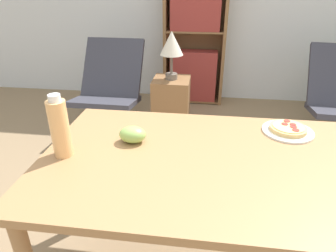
{
  "coord_description": "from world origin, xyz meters",
  "views": [
    {
      "loc": [
        0.02,
        -1.22,
        1.44
      ],
      "look_at": [
        -0.15,
        0.03,
        0.81
      ],
      "focal_mm": 32.0,
      "sensor_mm": 36.0,
      "label": 1
    }
  ],
  "objects": [
    {
      "name": "drink_bottle",
      "position": [
        -0.57,
        -0.18,
        0.88
      ],
      "size": [
        0.08,
        0.08,
        0.28
      ],
      "color": "#EFB270",
      "rests_on": "dining_table"
    },
    {
      "name": "side_table",
      "position": [
        -0.3,
        1.44,
        0.3
      ],
      "size": [
        0.34,
        0.34,
        0.59
      ],
      "color": "brown",
      "rests_on": "ground_plane"
    },
    {
      "name": "grape_bunch",
      "position": [
        -0.31,
        -0.03,
        0.79
      ],
      "size": [
        0.12,
        0.1,
        0.08
      ],
      "color": "#93BC5B",
      "rests_on": "dining_table"
    },
    {
      "name": "pizza_on_plate",
      "position": [
        0.43,
        0.16,
        0.77
      ],
      "size": [
        0.25,
        0.25,
        0.04
      ],
      "color": "white",
      "rests_on": "dining_table"
    },
    {
      "name": "bookshelf",
      "position": [
        -0.15,
        2.45,
        0.8
      ],
      "size": [
        0.73,
        0.29,
        1.74
      ],
      "color": "brown",
      "rests_on": "ground_plane"
    },
    {
      "name": "lounge_chair_near",
      "position": [
        -0.94,
        1.52,
        0.29
      ],
      "size": [
        0.61,
        0.77,
        0.88
      ],
      "rotation": [
        0.0,
        0.0,
        -0.01
      ],
      "color": "slate",
      "rests_on": "ground_plane"
    },
    {
      "name": "dining_table",
      "position": [
        0.02,
        -0.13,
        0.66
      ],
      "size": [
        1.39,
        0.9,
        0.75
      ],
      "color": "#A37549",
      "rests_on": "ground_plane"
    },
    {
      "name": "table_lamp",
      "position": [
        -0.3,
        1.44,
        0.9
      ],
      "size": [
        0.21,
        0.21,
        0.43
      ],
      "color": "#665B51",
      "rests_on": "side_table"
    }
  ]
}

